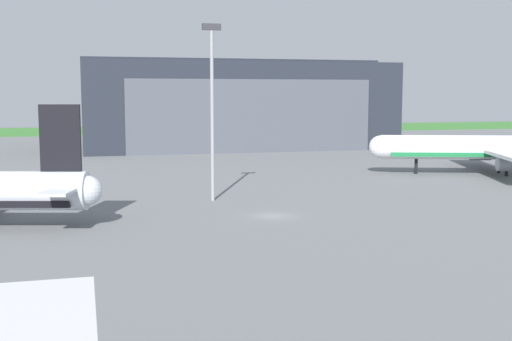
% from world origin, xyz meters
% --- Properties ---
extents(ground_plane, '(440.00, 440.00, 0.00)m').
position_xyz_m(ground_plane, '(0.00, 0.00, 0.00)').
color(ground_plane, slate).
extents(grass_field_strip, '(440.00, 56.00, 0.08)m').
position_xyz_m(grass_field_strip, '(0.00, 179.92, 0.04)').
color(grass_field_strip, '#397731').
rests_on(grass_field_strip, ground_plane).
extents(maintenance_hangar, '(76.93, 37.58, 22.61)m').
position_xyz_m(maintenance_hangar, '(17.82, 95.96, 10.84)').
color(maintenance_hangar, '#232833').
rests_on(maintenance_hangar, ground_plane).
extents(airliner_far_left, '(40.11, 37.52, 13.69)m').
position_xyz_m(airliner_far_left, '(47.29, 26.77, 4.48)').
color(airliner_far_left, white).
rests_on(airliner_far_left, ground_plane).
extents(apron_light_mast, '(2.40, 0.50, 22.53)m').
position_xyz_m(apron_light_mast, '(-4.48, 12.27, 12.96)').
color(apron_light_mast, '#99999E').
rests_on(apron_light_mast, ground_plane).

